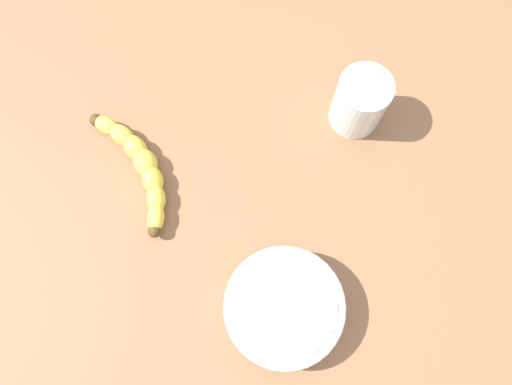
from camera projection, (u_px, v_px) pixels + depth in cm
name	position (u px, v px, depth cm)	size (l,w,h in cm)	color
wooden_tabletop	(271.00, 172.00, 80.49)	(120.00, 120.00, 3.00)	brown
banana	(139.00, 166.00, 77.22)	(21.81, 12.13, 3.73)	yellow
smoothie_glass	(360.00, 102.00, 76.76)	(8.47, 8.47, 10.39)	silver
ceramic_bowl	(284.00, 307.00, 69.81)	(17.45, 17.45, 5.23)	white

